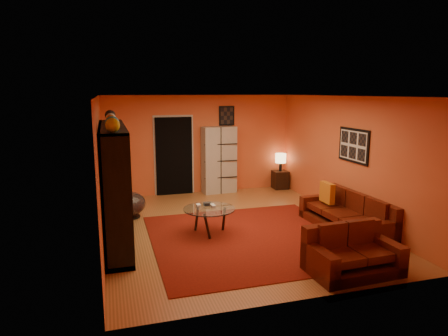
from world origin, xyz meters
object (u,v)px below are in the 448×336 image
object	(u,v)px
storage_cabinet	(219,160)
side_table	(280,180)
entertainment_unit	(115,183)
tv	(118,187)
sofa	(349,216)
bowl_chair	(129,204)
coffee_table	(209,211)
table_lamp	(281,159)
loveseat	(350,253)

from	to	relation	value
storage_cabinet	side_table	bearing A→B (deg)	-7.36
storage_cabinet	side_table	world-z (taller)	storage_cabinet
entertainment_unit	tv	size ratio (longest dim) A/B	3.30
entertainment_unit	sofa	size ratio (longest dim) A/B	1.39
side_table	bowl_chair	bearing A→B (deg)	-160.12
coffee_table	table_lamp	world-z (taller)	table_lamp
table_lamp	entertainment_unit	bearing A→B (deg)	-148.85
tv	table_lamp	xyz separation A→B (m)	(4.47, 2.72, -0.13)
loveseat	coffee_table	bearing A→B (deg)	34.73
coffee_table	storage_cabinet	distance (m)	3.25
entertainment_unit	sofa	distance (m)	4.55
entertainment_unit	sofa	world-z (taller)	entertainment_unit
entertainment_unit	side_table	xyz separation A→B (m)	(4.53, 2.73, -0.80)
tv	bowl_chair	distance (m)	1.40
coffee_table	storage_cabinet	size ratio (longest dim) A/B	0.56
coffee_table	side_table	world-z (taller)	coffee_table
loveseat	coffee_table	size ratio (longest dim) A/B	1.38
coffee_table	storage_cabinet	xyz separation A→B (m)	(1.05, 3.05, 0.44)
loveseat	storage_cabinet	distance (m)	5.29
table_lamp	coffee_table	bearing A→B (deg)	-133.39
tv	loveseat	distance (m)	4.16
bowl_chair	side_table	size ratio (longest dim) A/B	1.38
entertainment_unit	coffee_table	size ratio (longest dim) A/B	3.03
sofa	bowl_chair	world-z (taller)	sofa
sofa	side_table	xyz separation A→B (m)	(0.11, 3.53, -0.04)
table_lamp	storage_cabinet	bearing A→B (deg)	177.89
coffee_table	side_table	size ratio (longest dim) A/B	1.98
bowl_chair	tv	bearing A→B (deg)	-101.75
coffee_table	entertainment_unit	bearing A→B (deg)	171.72
entertainment_unit	tv	world-z (taller)	entertainment_unit
bowl_chair	table_lamp	xyz separation A→B (m)	(4.23, 1.53, 0.55)
sofa	side_table	world-z (taller)	sofa
side_table	loveseat	bearing A→B (deg)	-102.87
tv	coffee_table	size ratio (longest dim) A/B	0.92
sofa	loveseat	bearing A→B (deg)	-125.33
sofa	storage_cabinet	xyz separation A→B (m)	(-1.65, 3.60, 0.60)
entertainment_unit	coffee_table	distance (m)	1.82
entertainment_unit	loveseat	size ratio (longest dim) A/B	2.19
tv	bowl_chair	bearing A→B (deg)	-11.75
loveseat	bowl_chair	world-z (taller)	loveseat
entertainment_unit	table_lamp	distance (m)	5.29
table_lamp	tv	bearing A→B (deg)	-148.69
coffee_table	side_table	bearing A→B (deg)	46.61
coffee_table	bowl_chair	distance (m)	2.03
coffee_table	bowl_chair	size ratio (longest dim) A/B	1.44
bowl_chair	side_table	distance (m)	4.49
entertainment_unit	bowl_chair	xyz separation A→B (m)	(0.30, 1.21, -0.75)
sofa	loveseat	xyz separation A→B (m)	(-1.06, -1.63, 0.00)
storage_cabinet	coffee_table	bearing A→B (deg)	-114.29
coffee_table	sofa	bearing A→B (deg)	-11.45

